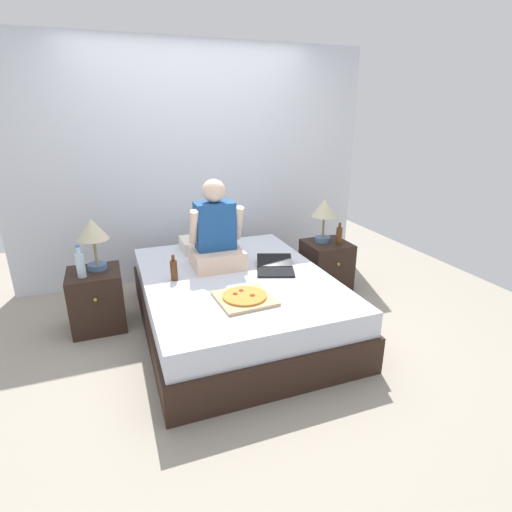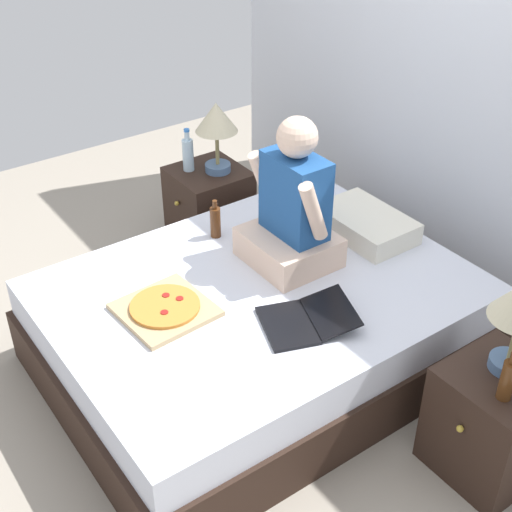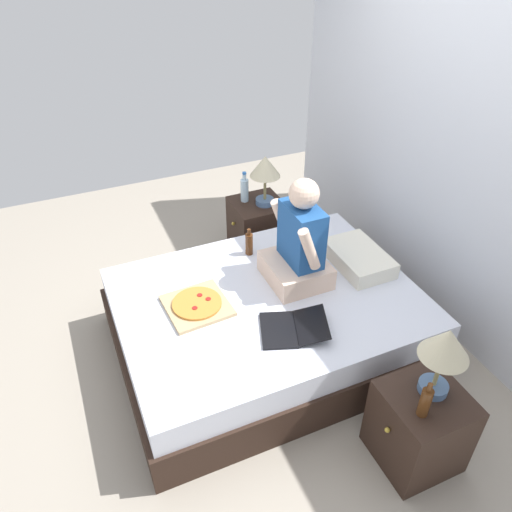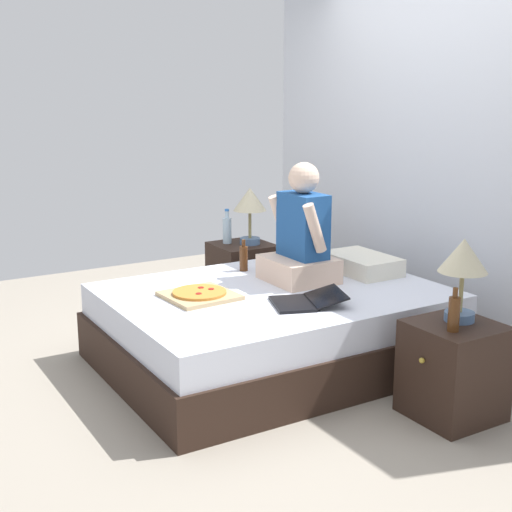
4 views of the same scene
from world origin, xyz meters
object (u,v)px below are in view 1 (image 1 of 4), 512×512
at_px(beer_bottle, 339,236).
at_px(laptop, 275,268).
at_px(lamp_on_left_nightstand, 93,233).
at_px(pizza_box, 245,298).
at_px(nightstand_left, 97,299).
at_px(water_bottle, 80,264).
at_px(person_seated, 216,235).
at_px(nightstand_right, 326,266).
at_px(beer_bottle_on_bed, 174,270).
at_px(bed, 236,301).
at_px(lamp_on_right_nightstand, 324,211).

distance_m(beer_bottle, laptop, 0.92).
relative_size(lamp_on_left_nightstand, pizza_box, 1.06).
height_order(nightstand_left, laptop, laptop).
distance_m(water_bottle, person_seated, 1.14).
distance_m(nightstand_right, person_seated, 1.34).
distance_m(nightstand_left, lamp_on_left_nightstand, 0.59).
bearing_deg(lamp_on_left_nightstand, nightstand_left, -128.62).
height_order(pizza_box, beer_bottle_on_bed, beer_bottle_on_bed).
height_order(nightstand_right, pizza_box, pizza_box).
bearing_deg(nightstand_right, pizza_box, -143.55).
bearing_deg(bed, lamp_on_right_nightstand, 23.13).
bearing_deg(person_seated, beer_bottle_on_bed, -154.87).
bearing_deg(bed, water_bottle, 164.69).
relative_size(water_bottle, person_seated, 0.35).
distance_m(lamp_on_left_nightstand, beer_bottle_on_bed, 0.76).
height_order(water_bottle, laptop, water_bottle).
distance_m(bed, water_bottle, 1.32).
distance_m(beer_bottle, beer_bottle_on_bed, 1.73).
xyz_separation_m(lamp_on_left_nightstand, water_bottle, (-0.12, -0.14, -0.22)).
distance_m(nightstand_left, beer_bottle_on_bed, 0.79).
relative_size(bed, lamp_on_right_nightstand, 4.60).
xyz_separation_m(nightstand_right, laptop, (-0.78, -0.44, 0.25)).
bearing_deg(beer_bottle_on_bed, nightstand_left, 151.15).
bearing_deg(laptop, beer_bottle_on_bed, 173.90).
bearing_deg(laptop, nightstand_left, 163.61).
distance_m(bed, nightstand_left, 1.22).
bearing_deg(lamp_on_right_nightstand, pizza_box, -141.37).
height_order(bed, laptop, laptop).
xyz_separation_m(lamp_on_left_nightstand, pizza_box, (1.02, -0.95, -0.34)).
bearing_deg(pizza_box, beer_bottle_on_bed, 127.46).
xyz_separation_m(bed, person_seated, (-0.09, 0.27, 0.54)).
distance_m(lamp_on_left_nightstand, beer_bottle, 2.33).
xyz_separation_m(lamp_on_right_nightstand, person_seated, (-1.20, -0.20, -0.07)).
distance_m(nightstand_left, lamp_on_right_nightstand, 2.33).
xyz_separation_m(nightstand_left, person_seated, (1.05, -0.15, 0.52)).
bearing_deg(person_seated, beer_bottle, 2.37).
bearing_deg(nightstand_right, bed, -159.60).
relative_size(nightstand_left, beer_bottle_on_bed, 2.38).
height_order(lamp_on_left_nightstand, person_seated, person_seated).
height_order(nightstand_left, pizza_box, pizza_box).
height_order(bed, lamp_on_right_nightstand, lamp_on_right_nightstand).
bearing_deg(nightstand_right, beer_bottle_on_bed, -168.05).
relative_size(nightstand_left, lamp_on_right_nightstand, 1.16).
relative_size(beer_bottle, person_seated, 0.29).
height_order(nightstand_right, laptop, laptop).
relative_size(beer_bottle, laptop, 0.46).
height_order(bed, water_bottle, water_bottle).
xyz_separation_m(water_bottle, laptop, (1.58, -0.35, -0.12)).
xyz_separation_m(water_bottle, nightstand_right, (2.36, 0.09, -0.37)).
height_order(bed, beer_bottle_on_bed, beer_bottle_on_bed).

